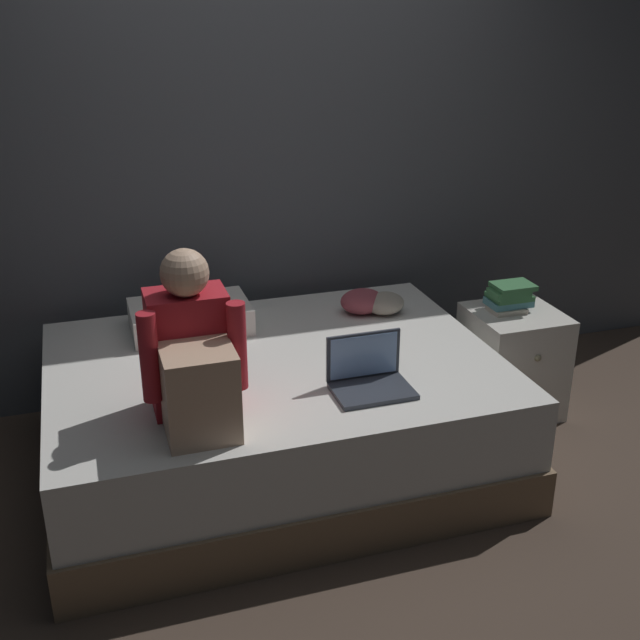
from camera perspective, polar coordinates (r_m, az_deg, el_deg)
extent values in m
plane|color=#47382D|center=(3.54, 1.29, -12.36)|extent=(8.00, 8.00, 0.00)
cube|color=#4C4F54|center=(4.11, -4.13, 13.08)|extent=(5.60, 0.10, 2.70)
cube|color=#7A6047|center=(3.67, -3.23, -8.95)|extent=(2.00, 1.50, 0.22)
cube|color=silver|center=(3.54, -3.32, -5.24)|extent=(1.96, 1.46, 0.32)
cube|color=beige|center=(4.16, 13.83, -2.97)|extent=(0.44, 0.44, 0.55)
sphere|color=gray|center=(3.95, 15.62, -2.68)|extent=(0.04, 0.04, 0.04)
cube|color=#B21E28|center=(3.01, -9.55, -2.25)|extent=(0.30, 0.20, 0.48)
sphere|color=tan|center=(2.87, -9.87, 3.41)|extent=(0.18, 0.18, 0.18)
cube|color=tan|center=(2.85, -8.77, -5.31)|extent=(0.26, 0.24, 0.34)
cylinder|color=#B21E28|center=(2.85, -12.37, -2.68)|extent=(0.07, 0.07, 0.34)
cylinder|color=#B21E28|center=(2.89, -6.06, -1.90)|extent=(0.07, 0.07, 0.34)
cube|color=#333842|center=(3.18, 3.87, -5.21)|extent=(0.32, 0.22, 0.02)
cube|color=#333842|center=(3.23, 3.18, -2.58)|extent=(0.32, 0.01, 0.20)
cube|color=#8CB2EA|center=(3.22, 3.23, -2.63)|extent=(0.29, 0.00, 0.18)
cube|color=silver|center=(3.80, -9.47, 0.24)|extent=(0.56, 0.36, 0.13)
cube|color=beige|center=(4.05, 13.49, 0.78)|extent=(0.17, 0.13, 0.03)
cube|color=teal|center=(4.06, 13.62, 1.30)|extent=(0.22, 0.14, 0.04)
cube|color=#387042|center=(4.05, 13.69, 1.70)|extent=(0.20, 0.16, 0.02)
cube|color=#387042|center=(4.02, 13.66, 1.96)|extent=(0.19, 0.12, 0.04)
cube|color=#387042|center=(4.02, 13.94, 2.42)|extent=(0.20, 0.15, 0.02)
ellipsoid|color=gray|center=(3.95, 4.74, 1.23)|extent=(0.20, 0.17, 0.11)
ellipsoid|color=#8E3D47|center=(3.95, 3.11, 1.38)|extent=(0.22, 0.19, 0.12)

